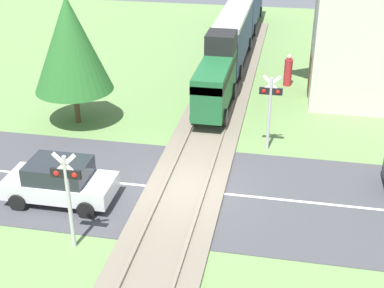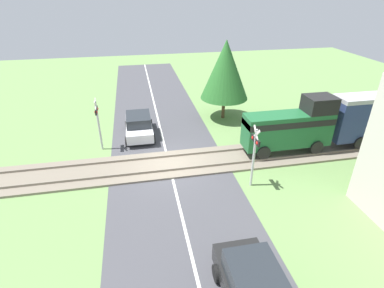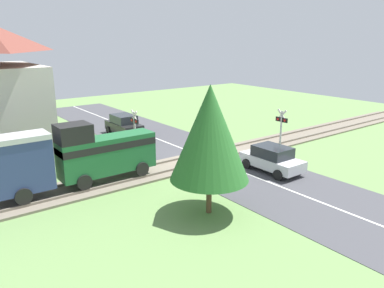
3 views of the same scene
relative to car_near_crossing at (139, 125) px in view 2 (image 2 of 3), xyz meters
name	(u,v)px [view 2 (image 2 of 3)]	position (x,y,z in m)	size (l,w,h in m)	color
ground_plane	(169,165)	(4.00, 1.44, -0.77)	(60.00, 60.00, 0.00)	#66894C
road_surface	(169,165)	(4.00, 1.44, -0.76)	(48.00, 6.40, 0.02)	#424247
track_bed	(169,164)	(4.00, 1.44, -0.71)	(2.80, 48.00, 0.24)	#756B5B
car_near_crossing	(139,125)	(0.00, 0.00, 0.00)	(3.67, 1.83, 1.49)	silver
crossing_signal_west_approach	(98,118)	(1.37, -2.30, 1.26)	(0.90, 0.18, 3.18)	#B7B7B7
crossing_signal_east_approach	(255,149)	(6.63, 5.18, 1.26)	(0.90, 0.18, 3.18)	#B7B7B7
tree_roadside_hedge	(225,70)	(-1.90, 6.25, 2.82)	(3.39, 3.39, 5.64)	brown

